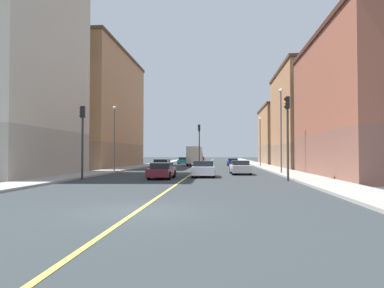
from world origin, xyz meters
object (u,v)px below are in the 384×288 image
Objects in this scene: building_right_midblock at (91,110)px; car_silver at (240,168)px; traffic_light_right_near at (82,132)px; car_white at (203,169)px; car_blue at (233,162)px; building_left_mid at (319,118)px; building_left_far at (291,135)px; street_lamp_left_far at (260,137)px; car_teal at (183,161)px; street_lamp_right_near at (114,131)px; car_red at (201,160)px; traffic_light_left_near at (287,126)px; traffic_light_median_far at (199,140)px; building_left_near at (384,104)px; street_lamp_left_near at (281,122)px; car_maroon at (162,171)px; box_truck at (195,156)px; car_black at (162,165)px.

car_silver is (21.42, -16.80, -7.95)m from building_right_midblock.
car_white is (9.12, 3.91, -3.00)m from traffic_light_right_near.
car_white is 0.99× the size of car_blue.
car_blue is at bearing 143.43° from building_left_mid.
street_lamp_left_far is at bearing -114.52° from building_left_far.
street_lamp_right_near is at bearing -97.66° from car_teal.
building_left_far is 18.54m from car_red.
car_blue is (-2.87, 33.05, -3.37)m from traffic_light_left_near.
traffic_light_left_near is (-8.97, -44.16, -1.65)m from building_left_far.
building_left_mid is 1.02× the size of building_left_far.
traffic_light_median_far is at bearing -114.45° from car_blue.
building_left_near is 23.35m from street_lamp_left_far.
car_blue is at bearing 121.57° from street_lamp_left_far.
building_left_far is 19.19m from street_lamp_left_far.
car_silver is (-11.97, -36.10, -4.99)m from building_left_far.
street_lamp_right_near is at bearing 145.81° from traffic_light_left_near.
car_teal is (12.12, 17.30, -7.97)m from building_right_midblock.
traffic_light_left_near is 0.75× the size of street_lamp_left_near.
street_lamp_right_near reaches higher than car_blue.
car_maroon is at bearing -94.80° from traffic_light_median_far.
car_blue is (-11.84, -11.11, -5.02)m from building_left_far.
building_right_midblock is 3.72× the size of traffic_light_median_far.
car_red is 11.18m from car_blue.
car_red is at bearing 101.72° from traffic_light_left_near.
box_truck is at bearing 104.41° from car_silver.
building_left_far is at bearing 69.15° from car_white.
car_silver is at bearing -13.08° from street_lamp_right_near.
building_left_far is 2.72× the size of traffic_light_median_far.
traffic_light_median_far is at bearing 123.35° from street_lamp_left_near.
building_left_near is at bearing -64.73° from car_red.
building_left_mid is 3.86× the size of car_black.
street_lamp_left_far is 1.62× the size of car_teal.
car_maroon is (-9.57, 1.66, -3.36)m from traffic_light_left_near.
car_blue is (13.59, 21.87, -3.82)m from street_lamp_right_near.
building_left_mid is 26.26m from car_red.
street_lamp_left_far is 27.49m from car_maroon.
building_left_mid reaches higher than car_maroon.
box_truck is (-18.16, 27.33, -4.55)m from building_left_near.
box_truck is (-0.37, -10.36, 0.98)m from car_red.
traffic_light_left_near is 8.77m from street_lamp_left_near.
traffic_light_right_near is 1.29× the size of car_silver.
car_silver is (4.85, -14.06, -3.26)m from traffic_light_median_far.
street_lamp_left_near is 36.33m from car_teal.
building_left_mid is at bearing -23.49° from box_truck.
car_red is (7.64, 31.33, -3.76)m from street_lamp_right_near.
car_white is 28.41m from box_truck.
car_black is at bearing 139.51° from car_silver.
traffic_light_left_near reaches higher than car_teal.
street_lamp_right_near is (-17.48, 2.54, -0.61)m from street_lamp_left_near.
building_left_near reaches higher than car_silver.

